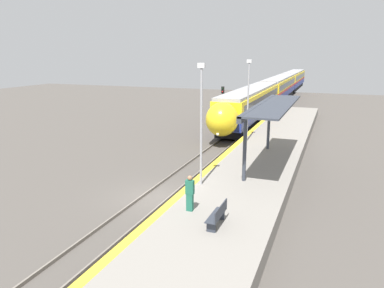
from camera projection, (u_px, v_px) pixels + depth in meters
The scene contains 11 objects.
ground_plane at pixel (157, 197), 20.14m from camera, with size 120.00×120.00×0.00m, color #4C4742.
rail_left at pixel (145, 194), 20.37m from camera, with size 0.08×90.00×0.15m, color slate.
rail_right at pixel (169, 198), 19.87m from camera, with size 0.08×90.00×0.15m, color slate.
train at pixel (278, 88), 58.77m from camera, with size 2.80×64.87×3.86m.
platform_right at pixel (232, 200), 18.59m from camera, with size 5.02×64.00×0.87m.
platform_bench at pixel (218, 215), 14.79m from camera, with size 0.44×1.63×0.89m.
person_waiting at pixel (190, 193), 16.15m from camera, with size 0.36×0.22×1.61m.
railway_signal at pixel (223, 103), 38.43m from camera, with size 0.28×0.28×4.25m.
lamppost_near at pixel (201, 118), 18.79m from camera, with size 0.36×0.20×6.24m.
lamppost_mid at pixel (248, 96), 28.50m from camera, with size 0.36×0.20×6.24m.
station_canopy at pixel (269, 108), 22.57m from camera, with size 2.02×10.46×3.73m.
Camera 1 is at (8.51, -16.96, 7.56)m, focal length 35.00 mm.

